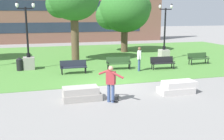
% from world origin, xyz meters
% --- Properties ---
extents(ground_plane, '(140.00, 140.00, 0.00)m').
position_xyz_m(ground_plane, '(0.00, 0.00, 0.00)').
color(ground_plane, gray).
extents(grass_lawn, '(40.00, 20.00, 0.02)m').
position_xyz_m(grass_lawn, '(0.00, 10.00, 0.01)').
color(grass_lawn, '#4C8438').
rests_on(grass_lawn, ground).
extents(concrete_block_center, '(1.80, 0.90, 0.64)m').
position_xyz_m(concrete_block_center, '(-1.97, -2.17, 0.31)').
color(concrete_block_center, '#9E9991').
rests_on(concrete_block_center, ground).
extents(concrete_block_left, '(1.90, 0.90, 0.64)m').
position_xyz_m(concrete_block_left, '(2.97, -2.42, 0.31)').
color(concrete_block_left, '#BCB7B2').
rests_on(concrete_block_left, ground).
extents(person_skateboarder, '(0.92, 1.21, 1.71)m').
position_xyz_m(person_skateboarder, '(-0.71, -2.84, 0.98)').
color(person_skateboarder, '#384C7A').
rests_on(person_skateboarder, ground).
extents(skateboard, '(0.62, 1.01, 0.14)m').
position_xyz_m(skateboard, '(-0.40, -2.61, 0.09)').
color(skateboard, black).
rests_on(skateboard, ground).
extents(park_bench_near_left, '(1.84, 0.71, 0.90)m').
position_xyz_m(park_bench_near_left, '(1.84, 4.12, 0.54)').
color(park_bench_near_left, '#284723').
rests_on(park_bench_near_left, grass_lawn).
extents(park_bench_near_right, '(1.81, 0.56, 0.90)m').
position_xyz_m(park_bench_near_right, '(-1.55, 3.58, 0.54)').
color(park_bench_near_right, '#1E232D').
rests_on(park_bench_near_right, grass_lawn).
extents(park_bench_far_left, '(1.83, 0.64, 0.90)m').
position_xyz_m(park_bench_far_left, '(8.70, 4.33, 0.54)').
color(park_bench_far_left, '#284723').
rests_on(park_bench_far_left, grass_lawn).
extents(park_bench_far_right, '(1.82, 0.59, 0.90)m').
position_xyz_m(park_bench_far_right, '(5.00, 3.32, 0.54)').
color(park_bench_far_right, black).
rests_on(park_bench_far_right, grass_lawn).
extents(lamp_post_left, '(1.32, 0.80, 4.88)m').
position_xyz_m(lamp_post_left, '(-4.50, 5.93, 1.01)').
color(lamp_post_left, gray).
rests_on(lamp_post_left, grass_lawn).
extents(lamp_post_right, '(1.32, 0.80, 4.91)m').
position_xyz_m(lamp_post_right, '(7.00, 7.03, 1.02)').
color(lamp_post_right, '#ADA89E').
rests_on(lamp_post_right, grass_lawn).
extents(tree_far_right, '(5.66, 5.39, 6.70)m').
position_xyz_m(tree_far_right, '(5.11, 12.72, 4.35)').
color(tree_far_right, brown).
rests_on(tree_far_right, grass_lawn).
extents(tree_near_left, '(4.32, 4.12, 6.96)m').
position_xyz_m(tree_near_left, '(-0.82, 8.06, 5.13)').
color(tree_near_left, brown).
rests_on(tree_near_left, grass_lawn).
extents(trash_bin, '(0.49, 0.49, 0.96)m').
position_xyz_m(trash_bin, '(-5.13, 5.65, 0.50)').
color(trash_bin, black).
rests_on(trash_bin, grass_lawn).
extents(person_bystander_near_lawn, '(0.43, 0.58, 1.71)m').
position_xyz_m(person_bystander_near_lawn, '(3.09, 3.16, 0.98)').
color(person_bystander_near_lawn, '#384C7A').
rests_on(person_bystander_near_lawn, grass_lawn).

